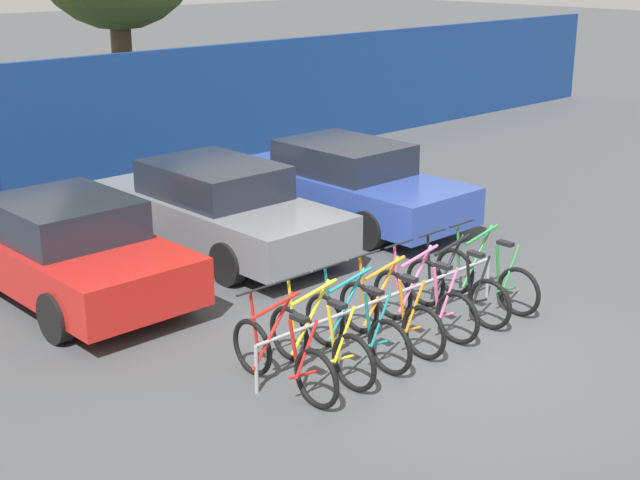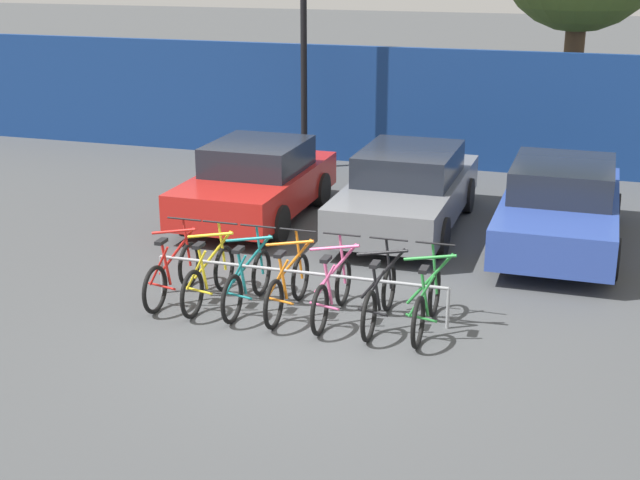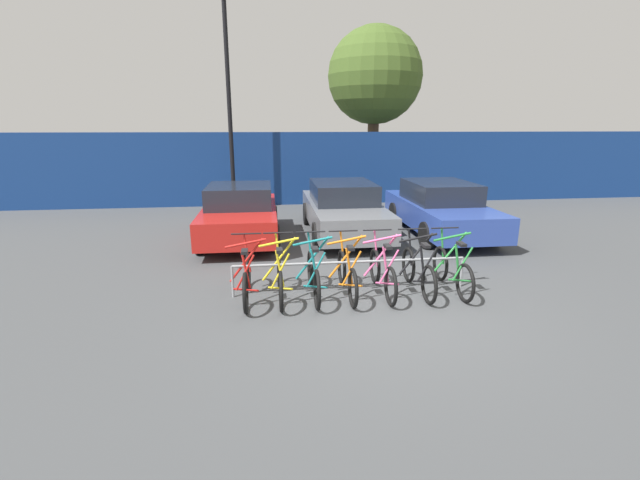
{
  "view_description": "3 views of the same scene",
  "coord_description": "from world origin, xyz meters",
  "px_view_note": "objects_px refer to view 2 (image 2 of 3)",
  "views": [
    {
      "loc": [
        -7.8,
        -6.07,
        4.55
      ],
      "look_at": [
        -0.79,
        1.38,
        1.21
      ],
      "focal_mm": 50.0,
      "sensor_mm": 36.0,
      "label": 1
    },
    {
      "loc": [
        3.37,
        -9.92,
        4.69
      ],
      "look_at": [
        -0.26,
        1.38,
        0.79
      ],
      "focal_mm": 50.0,
      "sensor_mm": 36.0,
      "label": 2
    },
    {
      "loc": [
        -1.74,
        -6.3,
        2.85
      ],
      "look_at": [
        -0.85,
        0.96,
        0.89
      ],
      "focal_mm": 24.0,
      "sensor_mm": 36.0,
      "label": 3
    }
  ],
  "objects_px": {
    "car_grey": "(408,189)",
    "car_blue": "(560,206)",
    "bicycle_orange": "(288,287)",
    "car_red": "(257,181)",
    "bicycle_teal": "(247,282)",
    "bike_rack": "(298,276)",
    "bicycle_yellow": "(209,277)",
    "bicycle_black": "(379,298)",
    "bicycle_red": "(173,273)",
    "bicycle_pink": "(332,292)",
    "bicycle_green": "(427,303)"
  },
  "relations": [
    {
      "from": "car_grey",
      "to": "car_blue",
      "type": "height_order",
      "value": "same"
    },
    {
      "from": "bicycle_orange",
      "to": "car_red",
      "type": "bearing_deg",
      "value": 116.41
    },
    {
      "from": "bicycle_teal",
      "to": "bicycle_orange",
      "type": "xyz_separation_m",
      "value": [
        0.58,
        0.0,
        0.0
      ]
    },
    {
      "from": "bike_rack",
      "to": "car_red",
      "type": "distance_m",
      "value": 4.41
    },
    {
      "from": "bicycle_yellow",
      "to": "car_blue",
      "type": "bearing_deg",
      "value": 42.45
    },
    {
      "from": "bicycle_orange",
      "to": "car_red",
      "type": "height_order",
      "value": "car_red"
    },
    {
      "from": "car_red",
      "to": "bicycle_black",
      "type": "bearing_deg",
      "value": -50.6
    },
    {
      "from": "bicycle_teal",
      "to": "bicycle_red",
      "type": "bearing_deg",
      "value": 178.13
    },
    {
      "from": "bicycle_red",
      "to": "bicycle_orange",
      "type": "xyz_separation_m",
      "value": [
        1.7,
        0.0,
        0.0
      ]
    },
    {
      "from": "bicycle_teal",
      "to": "bicycle_black",
      "type": "height_order",
      "value": "same"
    },
    {
      "from": "bicycle_pink",
      "to": "bicycle_black",
      "type": "relative_size",
      "value": 1.0
    },
    {
      "from": "bicycle_yellow",
      "to": "bicycle_black",
      "type": "xyz_separation_m",
      "value": [
        2.42,
        0.0,
        0.0
      ]
    },
    {
      "from": "car_grey",
      "to": "car_red",
      "type": "bearing_deg",
      "value": -174.0
    },
    {
      "from": "bicycle_red",
      "to": "car_grey",
      "type": "relative_size",
      "value": 0.38
    },
    {
      "from": "bicycle_yellow",
      "to": "car_red",
      "type": "distance_m",
      "value": 4.12
    },
    {
      "from": "bicycle_green",
      "to": "car_grey",
      "type": "height_order",
      "value": "car_grey"
    },
    {
      "from": "bicycle_orange",
      "to": "bicycle_green",
      "type": "relative_size",
      "value": 1.0
    },
    {
      "from": "bicycle_yellow",
      "to": "car_red",
      "type": "height_order",
      "value": "car_red"
    },
    {
      "from": "bicycle_red",
      "to": "bicycle_teal",
      "type": "bearing_deg",
      "value": 0.46
    },
    {
      "from": "bicycle_green",
      "to": "car_red",
      "type": "relative_size",
      "value": 0.43
    },
    {
      "from": "bicycle_green",
      "to": "car_blue",
      "type": "distance_m",
      "value": 4.27
    },
    {
      "from": "bicycle_red",
      "to": "bicycle_yellow",
      "type": "relative_size",
      "value": 1.0
    },
    {
      "from": "bicycle_teal",
      "to": "bicycle_green",
      "type": "distance_m",
      "value": 2.47
    },
    {
      "from": "bicycle_pink",
      "to": "car_blue",
      "type": "distance_m",
      "value": 4.83
    },
    {
      "from": "bicycle_black",
      "to": "car_red",
      "type": "height_order",
      "value": "car_red"
    },
    {
      "from": "bicycle_yellow",
      "to": "bicycle_green",
      "type": "bearing_deg",
      "value": 0.23
    },
    {
      "from": "bicycle_orange",
      "to": "bicycle_teal",
      "type": "bearing_deg",
      "value": 179.59
    },
    {
      "from": "bicycle_pink",
      "to": "car_red",
      "type": "relative_size",
      "value": 0.43
    },
    {
      "from": "bicycle_red",
      "to": "bicycle_pink",
      "type": "height_order",
      "value": "same"
    },
    {
      "from": "bike_rack",
      "to": "bicycle_teal",
      "type": "height_order",
      "value": "bicycle_teal"
    },
    {
      "from": "bicycle_teal",
      "to": "bicycle_pink",
      "type": "xyz_separation_m",
      "value": [
        1.2,
        0.0,
        0.0
      ]
    },
    {
      "from": "bicycle_orange",
      "to": "car_red",
      "type": "xyz_separation_m",
      "value": [
        -2.03,
        4.01,
        0.31
      ]
    },
    {
      "from": "car_grey",
      "to": "bicycle_green",
      "type": "bearing_deg",
      "value": -74.29
    },
    {
      "from": "bicycle_orange",
      "to": "bicycle_green",
      "type": "distance_m",
      "value": 1.89
    },
    {
      "from": "car_red",
      "to": "car_grey",
      "type": "distance_m",
      "value": 2.72
    },
    {
      "from": "bicycle_teal",
      "to": "bicycle_pink",
      "type": "height_order",
      "value": "same"
    },
    {
      "from": "bicycle_pink",
      "to": "car_blue",
      "type": "bearing_deg",
      "value": 54.97
    },
    {
      "from": "bicycle_pink",
      "to": "bicycle_black",
      "type": "xyz_separation_m",
      "value": [
        0.64,
        0.0,
        0.0
      ]
    },
    {
      "from": "bicycle_teal",
      "to": "bicycle_black",
      "type": "xyz_separation_m",
      "value": [
        1.85,
        0.0,
        0.0
      ]
    },
    {
      "from": "bicycle_pink",
      "to": "bicycle_black",
      "type": "bearing_deg",
      "value": -1.58
    },
    {
      "from": "bicycle_red",
      "to": "bicycle_teal",
      "type": "distance_m",
      "value": 1.12
    },
    {
      "from": "bicycle_green",
      "to": "car_red",
      "type": "distance_m",
      "value": 5.61
    },
    {
      "from": "bicycle_orange",
      "to": "bicycle_black",
      "type": "xyz_separation_m",
      "value": [
        1.27,
        0.0,
        0.0
      ]
    },
    {
      "from": "bicycle_red",
      "to": "bicycle_yellow",
      "type": "bearing_deg",
      "value": 0.46
    },
    {
      "from": "bicycle_black",
      "to": "car_blue",
      "type": "xyz_separation_m",
      "value": [
        2.01,
        4.02,
        0.31
      ]
    },
    {
      "from": "bicycle_red",
      "to": "car_red",
      "type": "relative_size",
      "value": 0.43
    },
    {
      "from": "car_blue",
      "to": "bicycle_black",
      "type": "bearing_deg",
      "value": -116.59
    },
    {
      "from": "bicycle_pink",
      "to": "car_grey",
      "type": "relative_size",
      "value": 0.38
    },
    {
      "from": "car_blue",
      "to": "bicycle_red",
      "type": "bearing_deg",
      "value": -141.09
    },
    {
      "from": "bicycle_orange",
      "to": "car_blue",
      "type": "relative_size",
      "value": 0.38
    }
  ]
}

